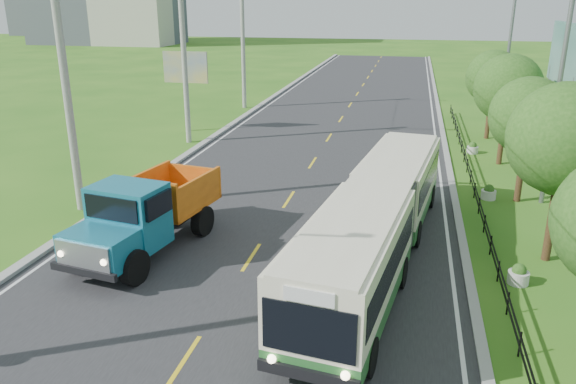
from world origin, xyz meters
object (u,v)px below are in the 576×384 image
(tree_back, at_px, (494,80))
(pole_mid, at_px, (185,58))
(planter_near, at_px, (519,275))
(planter_far, at_px, (473,148))
(planter_mid, at_px, (489,193))
(streetlight_mid, at_px, (554,89))
(tree_fifth, at_px, (508,92))
(pole_near, at_px, (67,87))
(billboard_right, at_px, (565,64))
(pole_far, at_px, (243,43))
(tree_third, at_px, (565,144))
(billboard_left, at_px, (186,72))
(dump_truck, at_px, (145,210))
(streetlight_far, at_px, (505,57))
(bus, at_px, (378,216))
(tree_fourth, at_px, (529,120))

(tree_back, bearing_deg, pole_mid, -164.16)
(planter_near, distance_m, planter_far, 16.00)
(tree_back, relative_size, planter_mid, 8.21)
(streetlight_mid, bearing_deg, tree_fifth, 97.29)
(pole_near, relative_size, billboard_right, 1.37)
(planter_mid, xyz_separation_m, billboard_right, (3.70, 6.00, 5.06))
(planter_mid, bearing_deg, tree_back, 84.09)
(pole_far, xyz_separation_m, billboard_right, (20.56, -13.00, 0.25))
(tree_third, distance_m, planter_mid, 7.04)
(pole_near, bearing_deg, billboard_left, 94.72)
(pole_near, height_order, dump_truck, pole_near)
(pole_mid, bearing_deg, planter_far, 3.39)
(tree_third, xyz_separation_m, streetlight_far, (0.79, 19.86, 0.92))
(planter_near, xyz_separation_m, billboard_left, (-18.10, 18.00, 3.58))
(pole_far, distance_m, bus, 29.48)
(dump_truck, bearing_deg, planter_near, 10.45)
(billboard_left, bearing_deg, pole_mid, -67.58)
(planter_mid, height_order, billboard_left, billboard_left)
(streetlight_far, xyz_separation_m, billboard_right, (1.66, -8.00, 0.44))
(pole_near, distance_m, tree_fifth, 21.31)
(tree_third, distance_m, tree_fifth, 12.00)
(tree_back, bearing_deg, pole_far, 159.26)
(pole_near, bearing_deg, billboard_right, 28.14)
(tree_fourth, bearing_deg, pole_mid, 159.26)
(tree_fifth, xyz_separation_m, billboard_left, (-19.36, 3.86, 0.01))
(tree_fifth, xyz_separation_m, streetlight_far, (0.79, 7.86, 1.05))
(tree_fifth, distance_m, tree_back, 6.00)
(pole_far, distance_m, streetlight_mid, 26.80)
(planter_far, bearing_deg, pole_near, -142.37)
(tree_third, xyz_separation_m, billboard_right, (2.44, 11.86, 1.36))
(pole_far, height_order, tree_third, pole_far)
(streetlight_far, bearing_deg, planter_near, -95.30)
(pole_far, xyz_separation_m, planter_far, (16.86, -11.00, -4.81))
(pole_near, xyz_separation_m, pole_far, (0.00, 24.00, 0.00))
(streetlight_mid, bearing_deg, dump_truck, -150.14)
(pole_mid, height_order, dump_truck, pole_mid)
(pole_far, relative_size, tree_third, 1.67)
(pole_far, relative_size, planter_near, 14.93)
(pole_far, height_order, planter_near, pole_far)
(pole_near, xyz_separation_m, streetlight_far, (18.90, 19.00, -0.19))
(tree_fourth, xyz_separation_m, planter_near, (-1.26, -8.14, -3.30))
(tree_back, relative_size, billboard_right, 0.75)
(planter_far, bearing_deg, planter_mid, -90.00)
(pole_mid, height_order, streetlight_mid, pole_mid)
(pole_mid, relative_size, streetlight_far, 1.10)
(tree_third, height_order, tree_back, tree_third)
(streetlight_far, distance_m, billboard_left, 20.56)
(pole_near, relative_size, pole_mid, 1.00)
(streetlight_far, height_order, bus, streetlight_far)
(pole_far, bearing_deg, billboard_left, -97.83)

